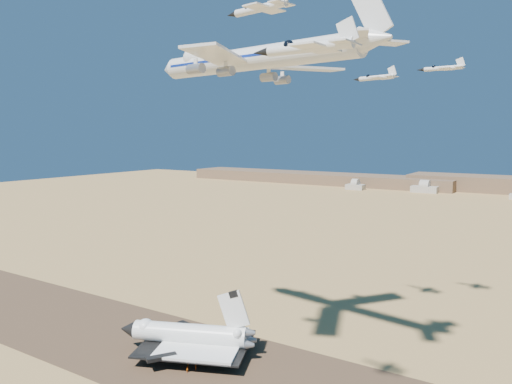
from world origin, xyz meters
The scene contains 12 objects.
ground centered at (0.00, 0.00, 0.00)m, with size 1200.00×1200.00×0.00m, color tan.
runway centered at (0.00, 0.00, 0.03)m, with size 600.00×50.00×0.06m, color brown.
hangars centered at (-64.00, 478.43, 4.83)m, with size 200.50×29.50×30.00m.
shuttle centered at (-9.31, 2.81, 5.79)m, with size 44.30×37.06×21.55m.
carrier_747 centered at (10.49, 6.36, 89.06)m, with size 79.77×60.96×19.80m.
crew_a centered at (-4.10, -3.69, 1.02)m, with size 0.70×0.46×1.91m, color #E85F0D.
crew_b centered at (-1.67, -6.77, 0.91)m, with size 0.83×0.48×1.71m, color #E85F0D.
crew_c centered at (-0.58, -4.38, 0.90)m, with size 0.99×0.51×1.69m, color #E85F0D.
chase_jet_a centered at (41.45, -36.10, 89.97)m, with size 14.35×8.03×3.60m.
chase_jet_b centered at (57.45, -49.14, 80.16)m, with size 16.26×8.64×4.05m.
chase_jet_e centered at (32.43, 48.47, 86.65)m, with size 16.03×9.20×4.06m.
chase_jet_f centered at (49.66, 63.52, 90.06)m, with size 15.57×8.29×3.88m.
Camera 1 is at (89.26, -110.96, 68.48)m, focal length 35.00 mm.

